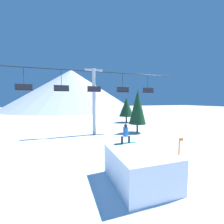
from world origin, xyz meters
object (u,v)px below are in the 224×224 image
object	(u,v)px
snowboarder	(126,134)
trail_marker	(179,149)
pine_tree_near	(138,107)
snow_ramp	(140,167)

from	to	relation	value
snowboarder	trail_marker	xyz separation A→B (m)	(4.58, 0.23, -1.53)
snowboarder	trail_marker	distance (m)	4.83
snowboarder	pine_tree_near	size ratio (longest dim) A/B	0.23
snowboarder	pine_tree_near	world-z (taller)	pine_tree_near
snow_ramp	trail_marker	size ratio (longest dim) A/B	2.15
snow_ramp	trail_marker	xyz separation A→B (m)	(4.40, 1.79, 0.02)
snow_ramp	pine_tree_near	world-z (taller)	pine_tree_near
snow_ramp	snowboarder	xyz separation A→B (m)	(-0.18, 1.56, 1.55)
snowboarder	pine_tree_near	distance (m)	12.09
snow_ramp	trail_marker	world-z (taller)	snow_ramp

